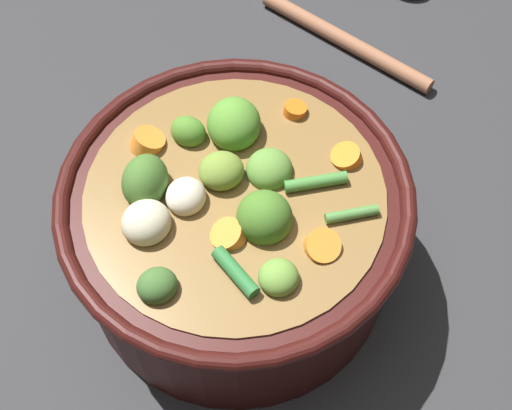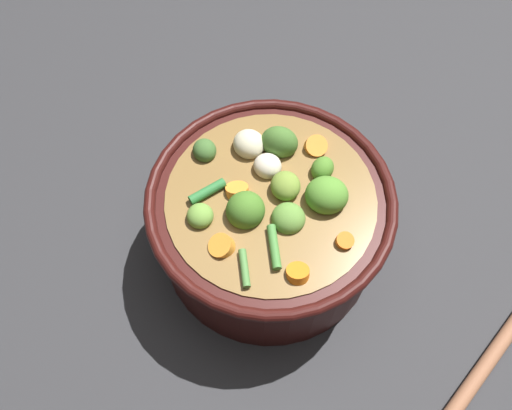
{
  "view_description": "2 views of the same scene",
  "coord_description": "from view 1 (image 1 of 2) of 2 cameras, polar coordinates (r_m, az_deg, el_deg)",
  "views": [
    {
      "loc": [
        -0.01,
        0.29,
        0.56
      ],
      "look_at": [
        -0.02,
        0.0,
        0.11
      ],
      "focal_mm": 48.41,
      "sensor_mm": 36.0,
      "label": 1
    },
    {
      "loc": [
        -0.29,
        0.0,
        0.6
      ],
      "look_at": [
        -0.0,
        0.02,
        0.1
      ],
      "focal_mm": 35.8,
      "sensor_mm": 36.0,
      "label": 2
    }
  ],
  "objects": [
    {
      "name": "ground_plane",
      "position": [
        0.63,
        -1.48,
        -4.85
      ],
      "size": [
        1.1,
        1.1,
        0.0
      ],
      "primitive_type": "plane",
      "color": "#2D2D30"
    },
    {
      "name": "cooking_pot",
      "position": [
        0.58,
        -1.65,
        -1.87
      ],
      "size": [
        0.28,
        0.28,
        0.15
      ],
      "color": "#38110F",
      "rests_on": "ground_plane"
    },
    {
      "name": "wooden_spoon",
      "position": [
        0.83,
        9.74,
        15.5
      ],
      "size": [
        0.21,
        0.21,
        0.02
      ],
      "color": "#976042",
      "rests_on": "ground_plane"
    }
  ]
}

